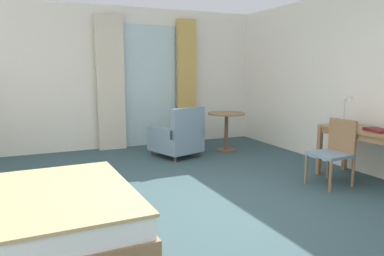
% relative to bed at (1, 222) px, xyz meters
% --- Properties ---
extents(ground, '(6.54, 7.96, 0.10)m').
position_rel_bed_xyz_m(ground, '(1.87, 0.11, -0.29)').
color(ground, '#334C51').
extents(wall_back, '(6.14, 0.12, 2.74)m').
position_rel_bed_xyz_m(wall_back, '(1.87, 3.83, 1.13)').
color(wall_back, white).
rests_on(wall_back, ground).
extents(balcony_glass_door, '(1.13, 0.02, 2.41)m').
position_rel_bed_xyz_m(balcony_glass_door, '(2.52, 3.75, 0.97)').
color(balcony_glass_door, silver).
rests_on(balcony_glass_door, ground).
extents(curtain_panel_left, '(0.52, 0.10, 2.55)m').
position_rel_bed_xyz_m(curtain_panel_left, '(1.74, 3.65, 1.04)').
color(curtain_panel_left, beige).
rests_on(curtain_panel_left, ground).
extents(curtain_panel_right, '(0.39, 0.10, 2.55)m').
position_rel_bed_xyz_m(curtain_panel_right, '(3.31, 3.65, 1.04)').
color(curtain_panel_right, tan).
rests_on(curtain_panel_right, ground).
extents(bed, '(2.24, 1.89, 0.98)m').
position_rel_bed_xyz_m(bed, '(0.00, 0.00, 0.00)').
color(bed, olive).
rests_on(bed, ground).
extents(writing_desk, '(0.61, 1.31, 0.75)m').
position_rel_bed_xyz_m(writing_desk, '(4.44, 0.05, 0.41)').
color(writing_desk, olive).
rests_on(writing_desk, ground).
extents(desk_chair, '(0.50, 0.49, 0.88)m').
position_rel_bed_xyz_m(desk_chair, '(4.00, 0.20, 0.25)').
color(desk_chair, gray).
rests_on(desk_chair, ground).
extents(desk_lamp, '(0.22, 0.17, 0.46)m').
position_rel_bed_xyz_m(desk_lamp, '(4.46, 0.47, 0.80)').
color(desk_lamp, '#B7B2A8').
rests_on(desk_lamp, writing_desk).
extents(closed_book, '(0.25, 0.35, 0.04)m').
position_rel_bed_xyz_m(closed_book, '(4.38, -0.11, 0.53)').
color(closed_book, maroon).
rests_on(closed_book, writing_desk).
extents(armchair_by_window, '(0.90, 0.96, 0.90)m').
position_rel_bed_xyz_m(armchair_by_window, '(2.66, 2.53, 0.10)').
color(armchair_by_window, gray).
rests_on(armchair_by_window, ground).
extents(round_cafe_table, '(0.71, 0.71, 0.73)m').
position_rel_bed_xyz_m(round_cafe_table, '(3.70, 2.63, 0.30)').
color(round_cafe_table, olive).
rests_on(round_cafe_table, ground).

